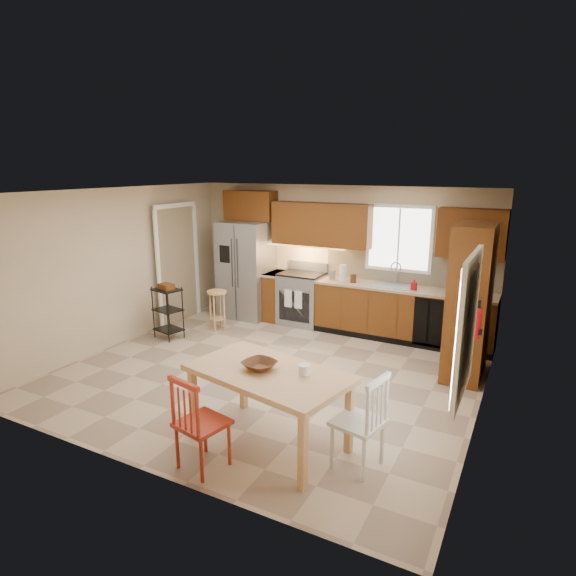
% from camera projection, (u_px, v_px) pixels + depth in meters
% --- Properties ---
extents(floor, '(5.50, 5.50, 0.00)m').
position_uv_depth(floor, '(269.00, 373.00, 6.76)').
color(floor, tan).
rests_on(floor, ground).
extents(ceiling, '(5.50, 5.00, 0.02)m').
position_uv_depth(ceiling, '(267.00, 192.00, 6.15)').
color(ceiling, silver).
rests_on(ceiling, ground).
extents(wall_back, '(5.50, 0.02, 2.50)m').
position_uv_depth(wall_back, '(337.00, 256.00, 8.60)').
color(wall_back, '#CCB793').
rests_on(wall_back, ground).
extents(wall_front, '(5.50, 0.02, 2.50)m').
position_uv_depth(wall_front, '(129.00, 347.00, 4.31)').
color(wall_front, '#CCB793').
rests_on(wall_front, ground).
extents(wall_left, '(0.02, 5.00, 2.50)m').
position_uv_depth(wall_left, '(119.00, 267.00, 7.69)').
color(wall_left, '#CCB793').
rests_on(wall_left, ground).
extents(wall_right, '(0.02, 5.00, 2.50)m').
position_uv_depth(wall_right, '(487.00, 315.00, 5.22)').
color(wall_right, '#CCB793').
rests_on(wall_right, ground).
extents(refrigerator, '(0.92, 0.75, 1.82)m').
position_uv_depth(refrigerator, '(246.00, 270.00, 9.13)').
color(refrigerator, gray).
rests_on(refrigerator, floor).
extents(range_stove, '(0.76, 0.63, 0.92)m').
position_uv_depth(range_stove, '(302.00, 299.00, 8.77)').
color(range_stove, gray).
rests_on(range_stove, floor).
extents(base_cabinet_narrow, '(0.30, 0.60, 0.90)m').
position_uv_depth(base_cabinet_narrow, '(276.00, 296.00, 9.03)').
color(base_cabinet_narrow, '#5F3411').
rests_on(base_cabinet_narrow, floor).
extents(base_cabinet_run, '(2.92, 0.60, 0.90)m').
position_uv_depth(base_cabinet_run, '(402.00, 313.00, 7.96)').
color(base_cabinet_run, '#5F3411').
rests_on(base_cabinet_run, floor).
extents(dishwasher, '(0.60, 0.02, 0.78)m').
position_uv_depth(dishwasher, '(433.00, 323.00, 7.46)').
color(dishwasher, black).
rests_on(dishwasher, floor).
extents(backsplash, '(2.92, 0.03, 0.55)m').
position_uv_depth(backsplash, '(409.00, 267.00, 8.03)').
color(backsplash, beige).
rests_on(backsplash, wall_back).
extents(upper_over_fridge, '(1.00, 0.35, 0.55)m').
position_uv_depth(upper_over_fridge, '(250.00, 206.00, 9.00)').
color(upper_over_fridge, '#623110').
rests_on(upper_over_fridge, wall_back).
extents(upper_left_block, '(1.80, 0.35, 0.75)m').
position_uv_depth(upper_left_block, '(321.00, 224.00, 8.42)').
color(upper_left_block, '#623110').
rests_on(upper_left_block, wall_back).
extents(upper_right_block, '(1.00, 0.35, 0.75)m').
position_uv_depth(upper_right_block, '(472.00, 233.00, 7.30)').
color(upper_right_block, '#623110').
rests_on(upper_right_block, wall_back).
extents(window_back, '(1.12, 0.04, 1.12)m').
position_uv_depth(window_back, '(399.00, 238.00, 7.99)').
color(window_back, white).
rests_on(window_back, wall_back).
extents(sink, '(0.62, 0.46, 0.16)m').
position_uv_depth(sink, '(392.00, 288.00, 7.95)').
color(sink, gray).
rests_on(sink, base_cabinet_run).
extents(undercab_glow, '(1.60, 0.30, 0.01)m').
position_uv_depth(undercab_glow, '(305.00, 246.00, 8.63)').
color(undercab_glow, '#FFBF66').
rests_on(undercab_glow, wall_back).
extents(soap_bottle, '(0.09, 0.09, 0.19)m').
position_uv_depth(soap_bottle, '(414.00, 284.00, 7.66)').
color(soap_bottle, '#A90B10').
rests_on(soap_bottle, base_cabinet_run).
extents(paper_towel, '(0.12, 0.12, 0.28)m').
position_uv_depth(paper_towel, '(343.00, 273.00, 8.24)').
color(paper_towel, silver).
rests_on(paper_towel, base_cabinet_run).
extents(canister_steel, '(0.11, 0.11, 0.18)m').
position_uv_depth(canister_steel, '(332.00, 275.00, 8.34)').
color(canister_steel, gray).
rests_on(canister_steel, base_cabinet_run).
extents(canister_wood, '(0.10, 0.10, 0.14)m').
position_uv_depth(canister_wood, '(353.00, 278.00, 8.14)').
color(canister_wood, '#4E2A14').
rests_on(canister_wood, base_cabinet_run).
extents(pantry, '(0.50, 0.95, 2.10)m').
position_uv_depth(pantry, '(470.00, 302.00, 6.45)').
color(pantry, '#5F3411').
rests_on(pantry, floor).
extents(fire_extinguisher, '(0.12, 0.12, 0.36)m').
position_uv_depth(fire_extinguisher, '(476.00, 323.00, 5.44)').
color(fire_extinguisher, '#A90B10').
rests_on(fire_extinguisher, wall_right).
extents(window_right, '(0.04, 1.02, 1.32)m').
position_uv_depth(window_right, '(467.00, 327.00, 4.22)').
color(window_right, white).
rests_on(window_right, wall_right).
extents(doorway, '(0.04, 0.95, 2.10)m').
position_uv_depth(doorway, '(177.00, 265.00, 8.82)').
color(doorway, '#8C7A59').
rests_on(doorway, wall_left).
extents(dining_table, '(1.79, 1.23, 0.80)m').
position_uv_depth(dining_table, '(269.00, 408.00, 4.96)').
color(dining_table, tan).
rests_on(dining_table, floor).
extents(chair_red, '(0.53, 0.53, 0.96)m').
position_uv_depth(chair_red, '(202.00, 421.00, 4.54)').
color(chair_red, '#A62C19').
rests_on(chair_red, floor).
extents(chair_white, '(0.53, 0.53, 0.96)m').
position_uv_depth(chair_white, '(358.00, 420.00, 4.56)').
color(chair_white, silver).
rests_on(chair_white, floor).
extents(table_bowl, '(0.39, 0.39, 0.08)m').
position_uv_depth(table_bowl, '(260.00, 369.00, 4.91)').
color(table_bowl, '#4E2A14').
rests_on(table_bowl, dining_table).
extents(table_jar, '(0.15, 0.15, 0.15)m').
position_uv_depth(table_jar, '(304.00, 371.00, 4.78)').
color(table_jar, silver).
rests_on(table_jar, dining_table).
extents(bar_stool, '(0.40, 0.40, 0.71)m').
position_uv_depth(bar_stool, '(217.00, 310.00, 8.47)').
color(bar_stool, tan).
rests_on(bar_stool, floor).
extents(utility_cart, '(0.51, 0.44, 0.89)m').
position_uv_depth(utility_cart, '(168.00, 313.00, 8.03)').
color(utility_cart, black).
rests_on(utility_cart, floor).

